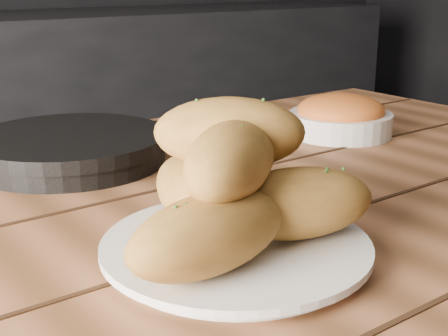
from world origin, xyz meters
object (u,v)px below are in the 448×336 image
bread_rolls (233,185)px  plate (236,249)px  table (187,284)px  skillet (71,148)px  bowl (341,117)px

bread_rolls → plate: bearing=-62.9°
table → plate: 0.16m
skillet → bowl: (0.46, -0.12, 0.01)m
skillet → bowl: bowl is taller
plate → skillet: 0.41m
bowl → bread_rolls: bearing=-148.1°
bread_rolls → bowl: size_ratio=1.62×
plate → skillet: size_ratio=0.63×
skillet → bread_rolls: bearing=-90.7°
skillet → table: bearing=-86.6°
bowl → plate: bearing=-147.7°
plate → bowl: 0.54m
plate → skillet: (0.00, 0.41, 0.01)m
table → bowl: 0.49m
plate → bowl: (0.46, 0.29, 0.02)m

